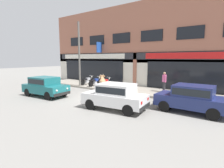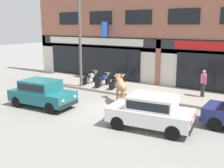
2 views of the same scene
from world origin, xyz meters
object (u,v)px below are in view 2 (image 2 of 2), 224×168
Objects in this scene: car_0 at (151,110)px; pedestrian at (203,80)px; car_1 at (42,92)px; motorcycle_1 at (103,81)px; cow at (121,86)px; motorcycle_0 at (90,78)px; utility_pole at (80,42)px; motorcycle_2 at (117,82)px.

pedestrian is (0.70, 5.77, 0.34)m from car_0.
car_1 is 9.20m from pedestrian.
cow is at bearing -39.48° from motorcycle_1.
motorcycle_0 is 2.82m from utility_pole.
car_0 is at bearing -29.82° from utility_pole.
motorcycle_0 is at bearing 99.04° from car_1.
car_0 and car_1 have the same top height.
cow is 1.08× the size of pedestrian.
cow reaches higher than motorcycle_2.
motorcycle_1 is at bearing 140.09° from car_0.
utility_pole is (-2.41, -0.88, 2.65)m from motorcycle_2.
utility_pole reaches higher than car_0.
motorcycle_2 is 3.69m from utility_pole.
motorcycle_0 is at bearing -174.47° from pedestrian.
pedestrian is at bearing 83.12° from car_0.
cow is 3.87m from car_0.
motorcycle_2 is (1.12, 0.09, 0.00)m from motorcycle_1.
cow is 4.89m from pedestrian.
car_1 is (-6.19, -0.33, 0.00)m from car_0.
pedestrian is (6.49, 0.92, 0.60)m from motorcycle_1.
pedestrian reaches higher than cow.
car_1 is at bearing -80.96° from motorcycle_0.
cow reaches higher than motorcycle_0.
car_0 is at bearing -46.59° from motorcycle_2.
car_1 reaches higher than motorcycle_1.
car_0 reaches higher than motorcycle_0.
utility_pole is (-0.89, 4.38, 2.39)m from car_1.
car_0 is 8.50m from utility_pole.
pedestrian is at bearing 8.79° from motorcycle_2.
pedestrian is (6.89, 6.09, 0.34)m from car_1.
motorcycle_2 is 5.46m from pedestrian.
car_1 is 2.32× the size of pedestrian.
cow is 4.94m from utility_pole.
cow is 0.29× the size of utility_pole.
utility_pole reaches higher than motorcycle_1.
cow is 0.47× the size of car_1.
car_1 is 0.61× the size of utility_pole.
car_0 is 2.07× the size of motorcycle_1.
utility_pole is at bearing -92.36° from motorcycle_0.
car_0 reaches higher than motorcycle_1.
cow is 3.72m from motorcycle_1.
motorcycle_0 is at bearing 144.51° from car_0.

